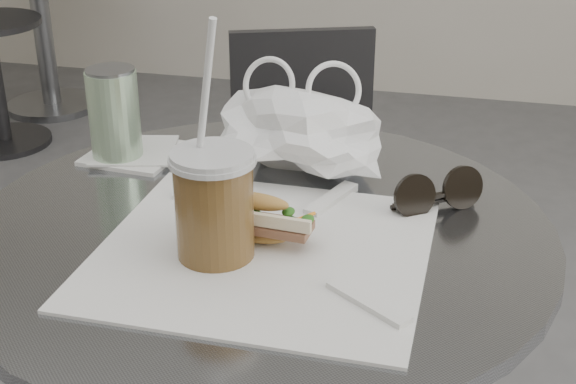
% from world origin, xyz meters
% --- Properties ---
extents(bg_table, '(0.70, 0.70, 0.74)m').
position_xyz_m(bg_table, '(-1.60, 2.40, 0.47)').
color(bg_table, slate).
rests_on(bg_table, ground).
extents(chair_far, '(0.43, 0.46, 0.78)m').
position_xyz_m(chair_far, '(-0.08, 0.89, 0.35)').
color(chair_far, '#2C2C2E').
rests_on(chair_far, ground).
extents(sandwich_paper, '(0.39, 0.37, 0.00)m').
position_xyz_m(sandwich_paper, '(0.03, 0.13, 0.74)').
color(sandwich_paper, white).
rests_on(sandwich_paper, cafe_table).
extents(banh_mi, '(0.19, 0.09, 0.06)m').
position_xyz_m(banh_mi, '(0.01, 0.15, 0.77)').
color(banh_mi, gold).
rests_on(banh_mi, sandwich_paper).
extents(iced_coffee, '(0.10, 0.10, 0.29)m').
position_xyz_m(iced_coffee, '(-0.03, 0.10, 0.81)').
color(iced_coffee, brown).
rests_on(iced_coffee, cafe_table).
extents(sunglasses, '(0.12, 0.10, 0.06)m').
position_xyz_m(sunglasses, '(0.22, 0.29, 0.76)').
color(sunglasses, black).
rests_on(sunglasses, cafe_table).
extents(plastic_bag, '(0.26, 0.21, 0.12)m').
position_xyz_m(plastic_bag, '(0.01, 0.38, 0.80)').
color(plastic_bag, white).
rests_on(plastic_bag, cafe_table).
extents(napkin_stack, '(0.14, 0.14, 0.01)m').
position_xyz_m(napkin_stack, '(-0.25, 0.37, 0.74)').
color(napkin_stack, white).
rests_on(napkin_stack, cafe_table).
extents(drink_can, '(0.08, 0.08, 0.14)m').
position_xyz_m(drink_can, '(-0.26, 0.35, 0.81)').
color(drink_can, '#639A5A').
rests_on(drink_can, cafe_table).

